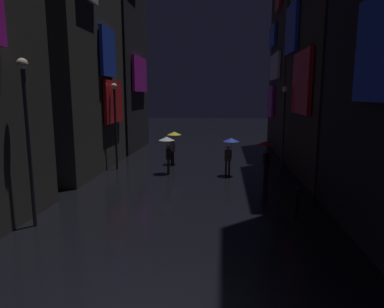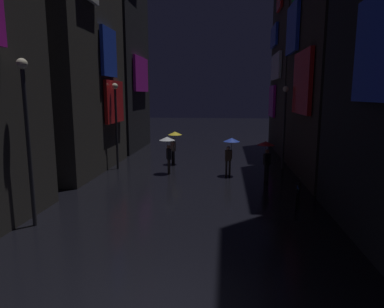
# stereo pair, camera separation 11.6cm
# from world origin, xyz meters

# --- Properties ---
(building_left_mid) EXTENTS (4.25, 8.37, 16.52)m
(building_left_mid) POSITION_xyz_m (-7.48, 13.18, 8.26)
(building_left_mid) COLOR #33302D
(building_left_mid) RESTS_ON ground
(building_left_far) EXTENTS (4.25, 7.08, 18.91)m
(building_left_far) POSITION_xyz_m (-7.49, 21.53, 9.45)
(building_left_far) COLOR black
(building_left_far) RESTS_ON ground
(building_right_mid) EXTENTS (4.25, 8.58, 17.77)m
(building_right_mid) POSITION_xyz_m (7.47, 13.29, 8.89)
(building_right_mid) COLOR #2D2826
(building_right_mid) RESTS_ON ground
(building_right_far) EXTENTS (4.25, 7.90, 14.86)m
(building_right_far) POSITION_xyz_m (7.48, 21.96, 7.43)
(building_right_far) COLOR #33302D
(building_right_far) RESTS_ON ground
(pedestrian_far_right_blue) EXTENTS (0.90, 0.90, 2.12)m
(pedestrian_far_right_blue) POSITION_xyz_m (1.81, 12.56, 1.67)
(pedestrian_far_right_blue) COLOR #38332D
(pedestrian_far_right_blue) RESTS_ON ground
(pedestrian_midstreet_left_red) EXTENTS (0.90, 0.90, 2.12)m
(pedestrian_midstreet_left_red) POSITION_xyz_m (3.61, 11.45, 1.67)
(pedestrian_midstreet_left_red) COLOR black
(pedestrian_midstreet_left_red) RESTS_ON ground
(pedestrian_foreground_right_clear) EXTENTS (0.90, 0.90, 2.12)m
(pedestrian_foreground_right_clear) POSITION_xyz_m (-1.73, 12.72, 1.67)
(pedestrian_foreground_right_clear) COLOR #38332D
(pedestrian_foreground_right_clear) RESTS_ON ground
(pedestrian_midstreet_centre_yellow) EXTENTS (0.90, 0.90, 2.12)m
(pedestrian_midstreet_centre_yellow) POSITION_xyz_m (-1.76, 15.51, 1.67)
(pedestrian_midstreet_centre_yellow) COLOR black
(pedestrian_midstreet_centre_yellow) RESTS_ON ground
(bicycle_parked_at_storefront) EXTENTS (0.56, 1.77, 0.96)m
(bicycle_parked_at_storefront) POSITION_xyz_m (4.60, 7.99, 0.39)
(bicycle_parked_at_storefront) COLOR black
(bicycle_parked_at_storefront) RESTS_ON ground
(streetlamp_left_near) EXTENTS (0.36, 0.36, 5.62)m
(streetlamp_left_near) POSITION_xyz_m (-5.00, 4.46, 3.51)
(streetlamp_left_near) COLOR #2D2D33
(streetlamp_left_near) RESTS_ON ground
(streetlamp_left_far) EXTENTS (0.36, 0.36, 5.13)m
(streetlamp_left_far) POSITION_xyz_m (-5.00, 13.70, 3.24)
(streetlamp_left_far) COLOR #2D2D33
(streetlamp_left_far) RESTS_ON ground
(streetlamp_right_far) EXTENTS (0.36, 0.36, 4.98)m
(streetlamp_right_far) POSITION_xyz_m (5.00, 14.60, 3.16)
(streetlamp_right_far) COLOR #2D2D33
(streetlamp_right_far) RESTS_ON ground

